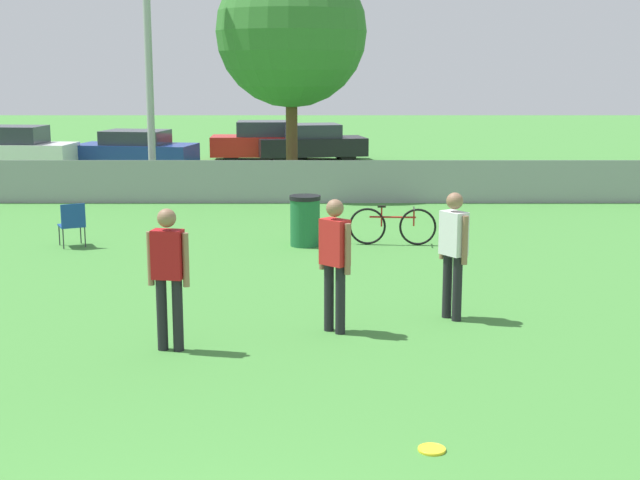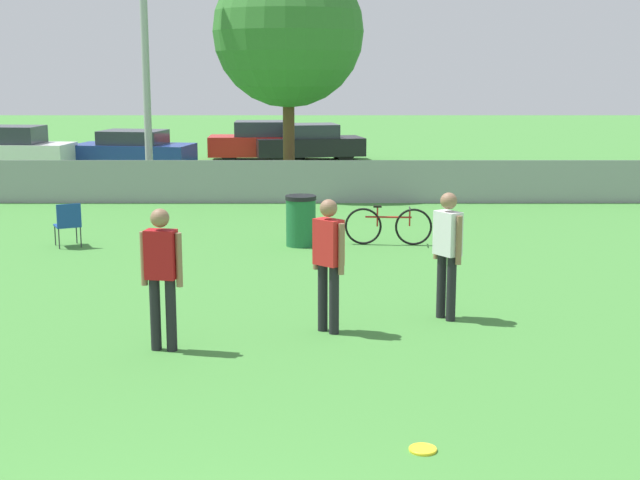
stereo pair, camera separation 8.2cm
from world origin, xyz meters
TOP-DOWN VIEW (x-y plane):
  - fence_backline at (0.00, 18.00)m, footprint 25.57×0.07m
  - light_pole at (-3.47, 19.24)m, footprint 0.90×0.36m
  - tree_near_pole at (0.25, 20.09)m, footprint 4.09×4.09m
  - player_receiver_white at (2.85, 7.32)m, footprint 0.39×0.45m
  - player_defender_red at (1.22, 6.71)m, footprint 0.42×0.41m
  - player_thrower_red at (-0.81, 5.94)m, footprint 0.52×0.28m
  - frisbee_disc at (2.04, 3.01)m, footprint 0.26×0.26m
  - folding_chair_sideline at (-3.76, 12.33)m, footprint 0.62×0.62m
  - bicycle_sideline at (2.45, 12.56)m, footprint 1.71×0.44m
  - trash_bin at (0.74, 12.47)m, footprint 0.60×0.60m
  - parked_car_white at (-9.22, 25.04)m, footprint 4.19×2.00m
  - parked_car_blue at (-5.30, 26.03)m, footprint 4.25×2.46m
  - parked_car_red at (-0.98, 28.68)m, footprint 4.10×1.82m
  - parked_car_dark at (0.69, 28.40)m, footprint 4.21×2.46m

SIDE VIEW (x-z plane):
  - frisbee_disc at x=2.04m, z-range 0.00..0.03m
  - bicycle_sideline at x=2.45m, z-range -0.01..0.76m
  - folding_chair_sideline at x=-3.76m, z-range 0.06..0.92m
  - trash_bin at x=0.74m, z-range 0.00..0.99m
  - fence_backline at x=0.00m, z-range -0.05..1.16m
  - parked_car_blue at x=-5.30m, z-range -0.01..1.28m
  - parked_car_dark at x=0.69m, z-range -0.01..1.35m
  - parked_car_red at x=-0.98m, z-range -0.04..1.41m
  - parked_car_white at x=-9.22m, z-range -0.04..1.47m
  - player_receiver_white at x=2.85m, z-range 0.14..1.91m
  - player_defender_red at x=1.22m, z-range 0.14..1.91m
  - player_thrower_red at x=-0.81m, z-range 0.14..1.91m
  - tree_near_pole at x=0.25m, z-range 1.15..7.58m
  - light_pole at x=-3.47m, z-range 0.76..9.02m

